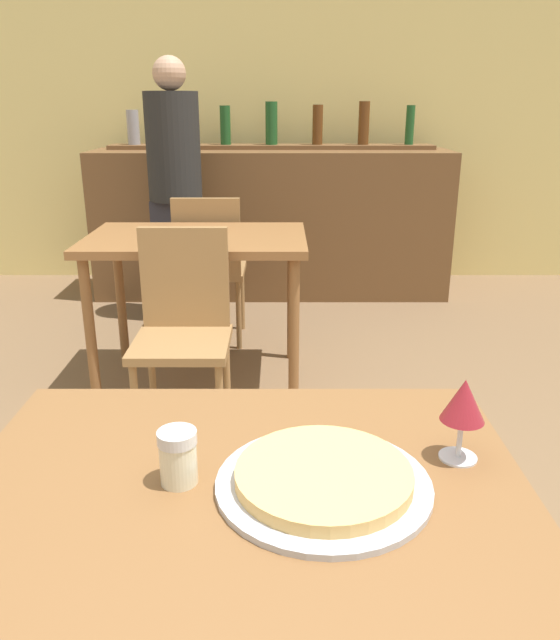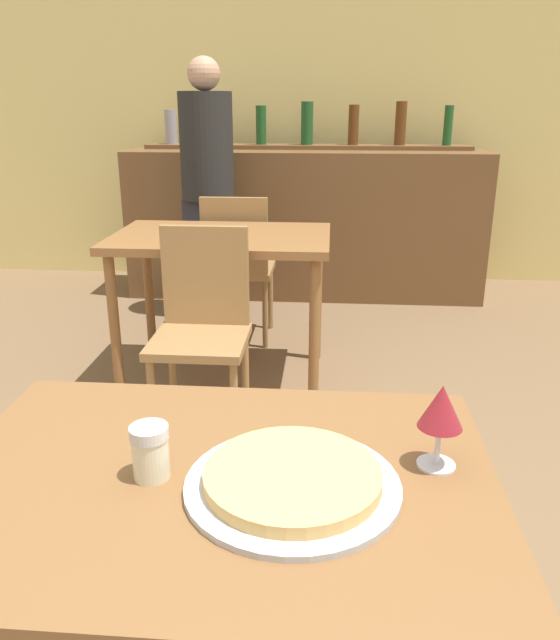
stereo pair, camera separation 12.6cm
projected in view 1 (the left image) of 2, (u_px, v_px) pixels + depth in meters
The scene contains 11 objects.
wall_back at pixel (269, 101), 4.86m from camera, with size 8.00×0.05×2.80m.
dining_table_near at pixel (243, 525), 1.12m from camera, with size 0.99×0.71×0.77m.
dining_table_far at pixel (195, 254), 3.09m from camera, with size 1.08×0.71×0.77m.
bar_counter at pixel (269, 223), 4.67m from camera, with size 2.60×0.56×1.06m.
bar_back_shelf at pixel (265, 138), 4.60m from camera, with size 2.39×0.24×0.33m.
chair_far_side_front at pixel (181, 320), 2.65m from camera, with size 0.40×0.40×0.89m.
chair_far_side_back at pixel (207, 261), 3.64m from camera, with size 0.40×0.40×0.89m.
pizza_tray at pixel (321, 479), 1.06m from camera, with size 0.37×0.37×0.04m.
cheese_shaker at pixel (176, 457), 1.06m from camera, with size 0.07×0.07×0.10m.
person_standing at pixel (173, 183), 4.00m from camera, with size 0.34×0.34×1.66m.
wine_glass at pixel (461, 402), 1.11m from camera, with size 0.08×0.08×0.16m.
Camera 1 is at (0.06, -0.94, 1.39)m, focal length 35.00 mm.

